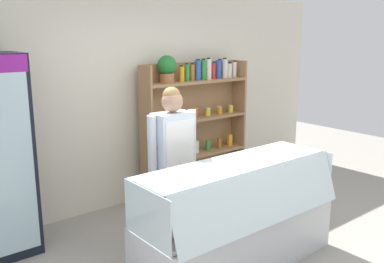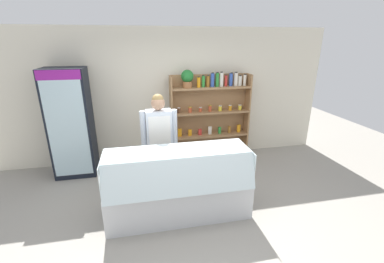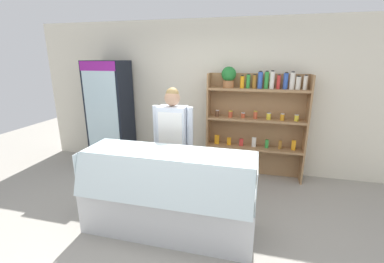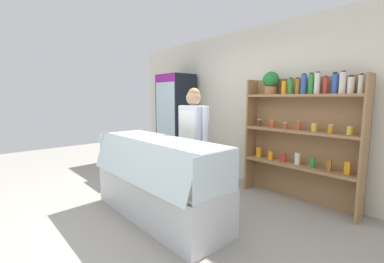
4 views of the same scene
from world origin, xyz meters
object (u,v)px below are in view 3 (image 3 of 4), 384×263
object	(u,v)px
drinks_fridge	(111,115)
shop_clerk	(173,135)
deli_display_case	(168,206)
shelving_unit	(254,116)

from	to	relation	value
drinks_fridge	shop_clerk	size ratio (longest dim) A/B	1.21
drinks_fridge	deli_display_case	distance (m)	2.48
shelving_unit	shop_clerk	bearing A→B (deg)	-136.44
drinks_fridge	shop_clerk	xyz separation A→B (m)	(1.54, -0.88, -0.02)
drinks_fridge	shelving_unit	xyz separation A→B (m)	(2.64, 0.17, 0.09)
shop_clerk	shelving_unit	bearing A→B (deg)	43.56
deli_display_case	shop_clerk	distance (m)	1.03
shop_clerk	drinks_fridge	bearing A→B (deg)	150.17
drinks_fridge	deli_display_case	bearing A→B (deg)	-43.74
deli_display_case	shop_clerk	bearing A→B (deg)	103.36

